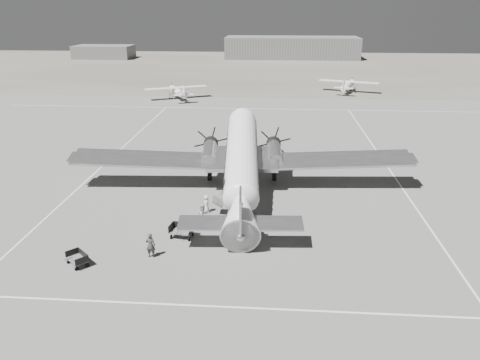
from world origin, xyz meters
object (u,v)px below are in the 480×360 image
Objects in this scene: light_plane_right at (348,86)px; ground_crew at (151,245)px; dc3_airliner at (242,163)px; ramp_agent at (203,216)px; light_plane_left at (177,93)px; hangar_main at (292,48)px; baggage_cart_far at (77,259)px; passenger at (206,204)px; baggage_cart_near at (182,231)px; shed_secondary at (104,52)px.

light_plane_right is 6.65× the size of ground_crew.
dc3_airliner is 2.72× the size of light_plane_right.
light_plane_left is at bearing 39.80° from ramp_agent.
hangar_main is 21.41× the size of ramp_agent.
baggage_cart_far is 0.80× the size of ramp_agent.
passenger is at bearing 94.11° from baggage_cart_far.
ramp_agent is 2.86m from passenger.
ground_crew is at bearing 60.45° from baggage_cart_far.
ground_crew is (-1.51, -2.95, 0.38)m from baggage_cart_near.
ground_crew is 7.98m from passenger.
light_plane_right is at bearing 69.14° from dc3_airliner.
light_plane_left is 56.95m from ground_crew.
shed_secondary is 129.12m from ramp_agent.
ground_crew is at bearing 174.87° from ramp_agent.
passenger is (-10.37, -121.28, -2.56)m from hangar_main.
light_plane_right is at bearing 8.67° from ramp_agent.
baggage_cart_near is 1.20× the size of passenger.
ramp_agent is (-10.19, -124.12, -2.32)m from hangar_main.
light_plane_left reaches higher than baggage_cart_far.
light_plane_left is 5.86× the size of ramp_agent.
shed_secondary is at bearing 121.13° from baggage_cart_near.
passenger is at bearing -127.99° from dc3_airliner.
ground_crew is (-13.05, -128.80, -2.42)m from hangar_main.
dc3_airliner is (52.25, -112.46, 1.02)m from shed_secondary.
baggage_cart_far is 0.90× the size of ground_crew.
light_plane_left is 0.98× the size of light_plane_right.
light_plane_left is 57.80m from baggage_cart_far.
ground_crew is at bearing 153.61° from passenger.
dc3_airliner is 9.54m from baggage_cart_near.
shed_secondary is 10.15× the size of baggage_cart_near.
baggage_cart_near is (-11.54, -125.85, -2.80)m from hangar_main.
light_plane_left reaches higher than passenger.
light_plane_right is 72.16m from baggage_cart_far.
light_plane_left is at bearing 137.84° from baggage_cart_far.
hangar_main reaches higher than dc3_airliner.
baggage_cart_near is 1.01× the size of ground_crew.
ramp_agent is (-19.34, -60.93, -0.23)m from light_plane_right.
shed_secondary is 12.20× the size of passenger.
baggage_cart_far is at bearing -92.61° from light_plane_right.
light_plane_left is 50.14m from passenger.
baggage_cart_near is 7.44m from baggage_cart_far.
shed_secondary is at bearing 92.38° from light_plane_left.
shed_secondary is 1.57× the size of light_plane_left.
hangar_main is 60.22m from shed_secondary.
ramp_agent is at bearing -67.31° from shed_secondary.
baggage_cart_near is 4.72m from passenger.
baggage_cart_far is at bearing 155.97° from ramp_agent.
passenger is (49.63, -116.28, -1.26)m from shed_secondary.
baggage_cart_near is 0.90× the size of ramp_agent.
baggage_cart_near is at bearing 78.93° from baggage_cart_far.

